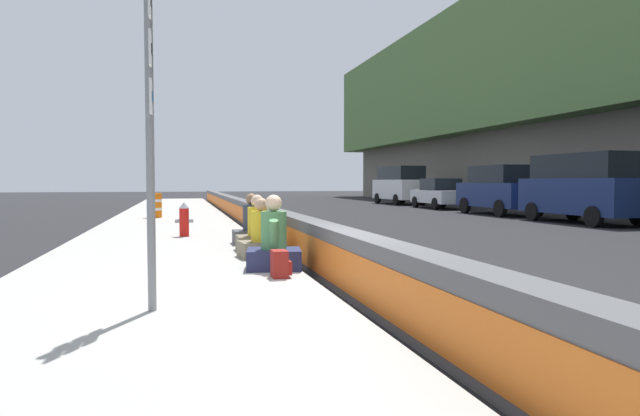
# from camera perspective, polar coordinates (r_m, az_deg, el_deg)

# --- Properties ---
(ground_plane) EXTENTS (160.00, 160.00, 0.00)m
(ground_plane) POSITION_cam_1_polar(r_m,az_deg,el_deg) (7.85, 3.30, -8.65)
(ground_plane) COLOR #232326
(ground_plane) RESTS_ON ground
(sidewalk_strip) EXTENTS (80.00, 4.40, 0.14)m
(sidewalk_strip) POSITION_cam_1_polar(r_m,az_deg,el_deg) (7.50, -16.65, -8.75)
(sidewalk_strip) COLOR #A8A59E
(sidewalk_strip) RESTS_ON ground_plane
(jersey_barrier) EXTENTS (76.00, 0.45, 0.85)m
(jersey_barrier) POSITION_cam_1_polar(r_m,az_deg,el_deg) (7.78, 3.28, -5.58)
(jersey_barrier) COLOR #545456
(jersey_barrier) RESTS_ON ground_plane
(route_sign_post) EXTENTS (0.44, 0.09, 3.60)m
(route_sign_post) POSITION_cam_1_polar(r_m,az_deg,el_deg) (6.35, -16.88, 8.81)
(route_sign_post) COLOR gray
(route_sign_post) RESTS_ON sidewalk_strip
(fire_hydrant) EXTENTS (0.26, 0.46, 0.88)m
(fire_hydrant) POSITION_cam_1_polar(r_m,az_deg,el_deg) (14.75, -13.65, -1.08)
(fire_hydrant) COLOR red
(fire_hydrant) RESTS_ON sidewalk_strip
(seated_person_foreground) EXTENTS (0.85, 0.96, 1.19)m
(seated_person_foreground) POSITION_cam_1_polar(r_m,az_deg,el_deg) (9.04, -4.72, -3.85)
(seated_person_foreground) COLOR #23284C
(seated_person_foreground) RESTS_ON sidewalk_strip
(seated_person_middle) EXTENTS (0.76, 0.86, 1.10)m
(seated_person_middle) POSITION_cam_1_polar(r_m,az_deg,el_deg) (10.45, -5.98, -3.12)
(seated_person_middle) COLOR #706651
(seated_person_middle) RESTS_ON sidewalk_strip
(seated_person_rear) EXTENTS (0.73, 0.83, 1.14)m
(seated_person_rear) POSITION_cam_1_polar(r_m,az_deg,el_deg) (11.47, -6.39, -2.55)
(seated_person_rear) COLOR #706651
(seated_person_rear) RESTS_ON sidewalk_strip
(seated_person_far) EXTENTS (0.73, 0.82, 1.14)m
(seated_person_far) POSITION_cam_1_polar(r_m,az_deg,el_deg) (12.75, -6.97, -2.03)
(seated_person_far) COLOR #424247
(seated_person_far) RESTS_ON sidewalk_strip
(backpack) EXTENTS (0.32, 0.28, 0.40)m
(backpack) POSITION_cam_1_polar(r_m,az_deg,el_deg) (8.26, -4.07, -5.72)
(backpack) COLOR maroon
(backpack) RESTS_ON sidewalk_strip
(construction_barrel) EXTENTS (0.54, 0.54, 0.95)m
(construction_barrel) POSITION_cam_1_polar(r_m,az_deg,el_deg) (22.70, -16.43, 0.27)
(construction_barrel) COLOR orange
(construction_barrel) RESTS_ON sidewalk_strip
(parked_car_third) EXTENTS (5.13, 2.17, 2.56)m
(parked_car_third) POSITION_cam_1_polar(r_m,az_deg,el_deg) (22.73, 25.25, 1.97)
(parked_car_third) COLOR navy
(parked_car_third) RESTS_ON ground_plane
(parked_car_fourth) EXTENTS (4.80, 2.07, 2.28)m
(parked_car_fourth) POSITION_cam_1_polar(r_m,az_deg,el_deg) (27.20, 17.84, 1.82)
(parked_car_fourth) COLOR navy
(parked_car_fourth) RESTS_ON ground_plane
(parked_car_midline) EXTENTS (4.56, 2.07, 1.71)m
(parked_car_midline) POSITION_cam_1_polar(r_m,az_deg,el_deg) (32.63, 12.08, 1.46)
(parked_car_midline) COLOR silver
(parked_car_midline) RESTS_ON ground_plane
(parked_car_far) EXTENTS (5.16, 2.23, 2.56)m
(parked_car_far) POSITION_cam_1_polar(r_m,az_deg,el_deg) (38.40, 8.12, 2.40)
(parked_car_far) COLOR silver
(parked_car_far) RESTS_ON ground_plane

